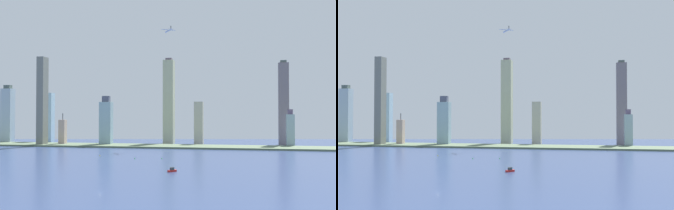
# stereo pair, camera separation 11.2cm
# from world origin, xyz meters

# --- Properties ---
(ground_plane) EXTENTS (6000.00, 6000.00, 0.00)m
(ground_plane) POSITION_xyz_m (0.00, 0.00, 0.00)
(ground_plane) COLOR navy
(waterfront_pier) EXTENTS (968.67, 76.86, 3.14)m
(waterfront_pier) POSITION_xyz_m (0.00, 440.12, 1.57)
(waterfront_pier) COLOR #5A6D51
(waterfront_pier) RESTS_ON ground
(skyscraper_0) EXTENTS (14.76, 15.47, 69.35)m
(skyscraper_0) POSITION_xyz_m (185.96, 490.86, 31.85)
(skyscraper_0) COLOR #92ADB5
(skyscraper_0) RESTS_ON ground
(skyscraper_1) EXTENTS (23.43, 16.77, 95.80)m
(skyscraper_1) POSITION_xyz_m (-161.92, 462.18, 44.35)
(skyscraper_1) COLOR #8FB1B7
(skyscraper_1) RESTS_ON ground
(skyscraper_2) EXTENTS (13.94, 21.46, 170.17)m
(skyscraper_2) POSITION_xyz_m (-278.38, 427.47, 85.08)
(skyscraper_2) COLOR slate
(skyscraper_2) RESTS_ON ground
(skyscraper_3) EXTENTS (12.66, 12.16, 62.17)m
(skyscraper_3) POSITION_xyz_m (-246.53, 449.40, 24.98)
(skyscraper_3) COLOR #C1A593
(skyscraper_3) RESTS_ON ground
(skyscraper_4) EXTENTS (17.27, 20.84, 85.18)m
(skyscraper_4) POSITION_xyz_m (13.23, 514.59, 42.59)
(skyscraper_4) COLOR #B6B398
(skyscraper_4) RESTS_ON ground
(skyscraper_5) EXTENTS (19.44, 18.22, 166.68)m
(skyscraper_5) POSITION_xyz_m (178.11, 538.25, 81.77)
(skyscraper_5) COLOR slate
(skyscraper_5) RESTS_ON ground
(skyscraper_6) EXTENTS (21.01, 25.77, 176.95)m
(skyscraper_6) POSITION_xyz_m (-51.88, 537.50, 87.03)
(skyscraper_6) COLOR #B5BA8F
(skyscraper_6) RESTS_ON ground
(skyscraper_7) EXTENTS (23.09, 18.84, 121.97)m
(skyscraper_7) POSITION_xyz_m (-388.81, 485.18, 58.60)
(skyscraper_7) COLOR #9EB4C0
(skyscraper_7) RESTS_ON ground
(skyscraper_8) EXTENTS (23.74, 17.26, 106.82)m
(skyscraper_8) POSITION_xyz_m (-318.66, 527.44, 53.41)
(skyscraper_8) COLOR #A3C6D1
(skyscraper_8) RESTS_ON ground
(boat_4) EXTENTS (8.83, 9.66, 4.73)m
(boat_4) POSITION_xyz_m (33.25, 120.01, 1.70)
(boat_4) COLOR red
(boat_4) RESTS_ON ground
(channel_buoy_0) EXTENTS (1.13, 1.13, 2.24)m
(channel_buoy_0) POSITION_xyz_m (-38.27, 231.75, 1.12)
(channel_buoy_0) COLOR green
(channel_buoy_0) RESTS_ON ground
(channel_buoy_1) EXTENTS (1.23, 1.23, 1.71)m
(channel_buoy_1) POSITION_xyz_m (-3.28, 240.01, 0.86)
(channel_buoy_1) COLOR green
(channel_buoy_1) RESTS_ON ground
(channel_buoy_2) EXTENTS (1.07, 1.07, 2.35)m
(channel_buoy_2) POSITION_xyz_m (-97.80, 259.14, 1.18)
(channel_buoy_2) COLOR yellow
(channel_buoy_2) RESTS_ON ground
(airplane) EXTENTS (24.31, 25.34, 8.17)m
(airplane) POSITION_xyz_m (-35.22, 446.11, 215.70)
(airplane) COLOR silver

